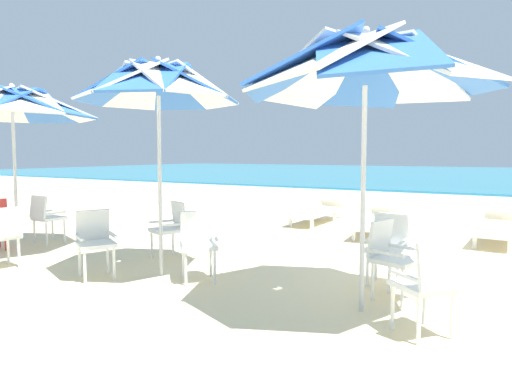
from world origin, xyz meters
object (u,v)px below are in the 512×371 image
(beach_umbrella_0, at_px, (365,68))
(plastic_chair_3, at_px, (198,241))
(plastic_chair_1, at_px, (428,281))
(beach_umbrella_1, at_px, (158,86))
(plastic_chair_0, at_px, (390,254))
(sun_lounger_2, at_px, (317,211))
(plastic_chair_2, at_px, (388,244))
(sun_lounger_1, at_px, (377,220))
(plastic_chair_4, at_px, (95,239))
(beach_umbrella_2, at_px, (12,105))
(sun_lounger_0, at_px, (497,226))
(plastic_chair_5, at_px, (171,226))
(plastic_chair_7, at_px, (1,233))
(plastic_chair_6, at_px, (46,216))

(beach_umbrella_0, xyz_separation_m, plastic_chair_3, (-2.13, 0.10, -1.94))
(plastic_chair_1, relative_size, beach_umbrella_1, 0.31)
(plastic_chair_0, distance_m, sun_lounger_2, 5.38)
(plastic_chair_2, height_order, sun_lounger_1, plastic_chair_2)
(beach_umbrella_0, bearing_deg, plastic_chair_4, -172.08)
(beach_umbrella_2, bearing_deg, plastic_chair_3, 3.82)
(beach_umbrella_0, xyz_separation_m, sun_lounger_0, (1.13, 4.69, -2.15))
(plastic_chair_0, height_order, beach_umbrella_2, beach_umbrella_2)
(sun_lounger_0, bearing_deg, plastic_chair_1, -95.13)
(beach_umbrella_1, height_order, plastic_chair_5, beach_umbrella_1)
(plastic_chair_1, xyz_separation_m, beach_umbrella_1, (-3.35, 0.38, 1.96))
(plastic_chair_0, distance_m, beach_umbrella_1, 3.49)
(plastic_chair_7, bearing_deg, plastic_chair_2, 21.77)
(plastic_chair_4, relative_size, plastic_chair_6, 1.00)
(plastic_chair_2, distance_m, plastic_chair_4, 3.71)
(plastic_chair_2, xyz_separation_m, sun_lounger_2, (-2.54, 4.09, -0.22))
(plastic_chair_2, xyz_separation_m, plastic_chair_3, (-2.14, -1.00, 0.00))
(plastic_chair_1, relative_size, sun_lounger_1, 0.40)
(plastic_chair_2, height_order, plastic_chair_6, same)
(beach_umbrella_0, height_order, plastic_chair_3, beach_umbrella_0)
(plastic_chair_6, height_order, plastic_chair_7, same)
(plastic_chair_0, bearing_deg, plastic_chair_5, 175.26)
(beach_umbrella_0, distance_m, plastic_chair_5, 3.80)
(plastic_chair_0, distance_m, plastic_chair_6, 6.02)
(sun_lounger_0, bearing_deg, beach_umbrella_2, -144.27)
(plastic_chair_1, relative_size, plastic_chair_5, 1.00)
(plastic_chair_2, relative_size, sun_lounger_0, 0.40)
(sun_lounger_1, bearing_deg, beach_umbrella_2, -135.86)
(plastic_chair_0, height_order, plastic_chair_5, same)
(plastic_chair_1, distance_m, plastic_chair_3, 2.85)
(plastic_chair_6, relative_size, plastic_chair_7, 1.00)
(plastic_chair_7, height_order, sun_lounger_2, plastic_chair_7)
(plastic_chair_0, xyz_separation_m, plastic_chair_4, (-3.51, -1.00, 0.00))
(plastic_chair_4, distance_m, beach_umbrella_2, 2.91)
(plastic_chair_2, distance_m, plastic_chair_7, 5.18)
(beach_umbrella_0, bearing_deg, sun_lounger_0, 76.39)
(plastic_chair_4, bearing_deg, beach_umbrella_1, 35.44)
(plastic_chair_1, height_order, beach_umbrella_2, beach_umbrella_2)
(sun_lounger_1, xyz_separation_m, sun_lounger_2, (-1.59, 0.84, 0.00))
(plastic_chair_3, bearing_deg, sun_lounger_0, 54.53)
(plastic_chair_6, bearing_deg, plastic_chair_1, -8.26)
(beach_umbrella_2, bearing_deg, sun_lounger_1, 44.14)
(plastic_chair_0, height_order, plastic_chair_2, same)
(plastic_chair_1, distance_m, beach_umbrella_1, 3.90)
(sun_lounger_2, bearing_deg, plastic_chair_1, -59.92)
(plastic_chair_3, distance_m, plastic_chair_4, 1.34)
(sun_lounger_0, bearing_deg, plastic_chair_7, -137.13)
(plastic_chair_0, bearing_deg, plastic_chair_2, 105.10)
(beach_umbrella_0, relative_size, plastic_chair_0, 3.27)
(plastic_chair_5, distance_m, sun_lounger_2, 4.43)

